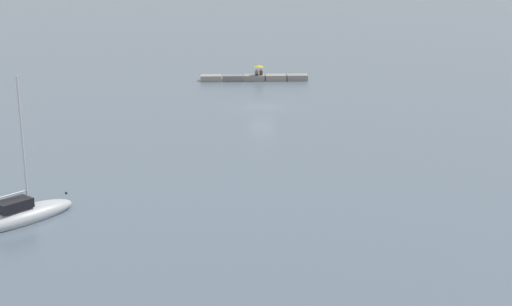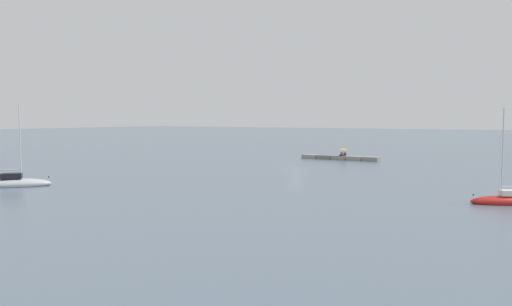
% 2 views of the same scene
% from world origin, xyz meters
% --- Properties ---
extents(ground_plane, '(500.00, 500.00, 0.00)m').
position_xyz_m(ground_plane, '(0.00, 0.00, 0.00)').
color(ground_plane, slate).
extents(seawall_pier, '(13.14, 1.85, 0.68)m').
position_xyz_m(seawall_pier, '(0.00, -16.30, 0.34)').
color(seawall_pier, gray).
rests_on(seawall_pier, ground_plane).
extents(person_seated_maroon_left, '(0.41, 0.62, 0.73)m').
position_xyz_m(person_seated_maroon_left, '(-0.85, -16.27, 0.93)').
color(person_seated_maroon_left, '#1E2333').
rests_on(person_seated_maroon_left, seawall_pier).
extents(person_seated_grey_right, '(0.41, 0.62, 0.73)m').
position_xyz_m(person_seated_grey_right, '(-0.29, -16.12, 0.93)').
color(person_seated_grey_right, '#1E2333').
rests_on(person_seated_grey_right, seawall_pier).
extents(umbrella_open_yellow, '(1.24, 1.24, 1.27)m').
position_xyz_m(umbrella_open_yellow, '(-0.57, -16.27, 1.79)').
color(umbrella_open_yellow, black).
rests_on(umbrella_open_yellow, seawall_pier).
extents(sailboat_red_near, '(5.85, 4.02, 8.03)m').
position_xyz_m(sailboat_red_near, '(-27.98, 18.19, 0.28)').
color(sailboat_red_near, red).
rests_on(sailboat_red_near, ground_plane).
extents(sailboat_grey_mid, '(6.09, 6.33, 8.65)m').
position_xyz_m(sailboat_grey_mid, '(15.58, 31.82, 0.33)').
color(sailboat_grey_mid, '#ADB2B7').
rests_on(sailboat_grey_mid, ground_plane).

